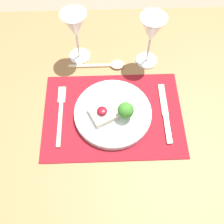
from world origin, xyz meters
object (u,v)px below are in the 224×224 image
Objects in this scene: dinner_plate at (112,113)px; wine_glass_near at (152,31)px; knife at (166,116)px; wine_glass_far at (75,28)px; fork at (61,111)px; spoon at (110,65)px.

wine_glass_near reaches higher than dinner_plate.
wine_glass_near is (0.13, 0.22, 0.12)m from dinner_plate.
wine_glass_near is (-0.04, 0.23, 0.13)m from knife.
knife is at bearing -43.07° from wine_glass_far.
dinner_plate is 1.28× the size of wine_glass_far.
fork is at bearing 172.88° from dinner_plate.
wine_glass_near is 1.02× the size of wine_glass_far.
dinner_plate is at bearing -120.55° from wine_glass_near.
fork is at bearing -145.77° from wine_glass_near.
knife is (0.33, -0.03, 0.00)m from fork.
spoon is 1.03× the size of wine_glass_far.
dinner_plate is at bearing -90.01° from spoon.
dinner_plate reaches higher than spoon.
dinner_plate is 0.30m from wine_glass_far.
fork is 0.38m from wine_glass_near.
wine_glass_far is at bearing 156.62° from spoon.
fork is 0.27m from wine_glass_far.
spoon is (-0.17, 0.21, -0.00)m from knife.
wine_glass_far is at bearing 113.86° from dinner_plate.
wine_glass_far is (-0.11, 0.25, 0.12)m from dinner_plate.
wine_glass_near is (0.13, 0.02, 0.14)m from spoon.
wine_glass_far reaches higher than knife.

